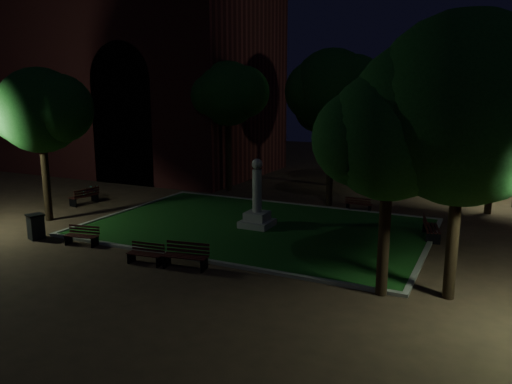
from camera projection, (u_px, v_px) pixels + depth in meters
ground at (237, 239)px, 21.57m from camera, size 80.00×80.00×0.00m
lawn at (257, 227)px, 23.33m from camera, size 15.00×10.00×0.08m
lawn_kerb at (257, 227)px, 23.32m from camera, size 15.40×10.40×0.12m
monument at (257, 208)px, 23.14m from camera, size 1.40×1.40×3.20m
building_main at (140, 76)px, 39.01m from camera, size 20.00×12.00×15.00m
tree_west at (41, 111)px, 23.63m from camera, size 4.98×4.06×7.42m
tree_north_wl at (229, 94)px, 30.77m from camera, size 4.88×3.99×8.11m
tree_north_er at (334, 90)px, 26.63m from camera, size 5.33×4.35×8.54m
tree_ne at (498, 125)px, 25.11m from camera, size 5.09×4.16×6.68m
tree_east at (468, 110)px, 14.28m from camera, size 6.89×5.62×8.61m
tree_se at (392, 136)px, 14.74m from camera, size 4.79×3.91×6.97m
tree_far_north at (334, 107)px, 32.72m from camera, size 5.18×4.23×7.37m
lamppost_nw at (169, 138)px, 34.61m from camera, size 1.18×0.28×4.32m
bench_near_left at (146, 254)px, 18.51m from camera, size 1.43×0.63×0.76m
bench_near_right at (186, 256)px, 18.03m from camera, size 1.75×0.85×0.92m
bench_west_near at (82, 236)px, 20.75m from camera, size 1.51×0.75×0.79m
bench_left_side at (85, 197)px, 28.07m from camera, size 0.81×1.75×0.92m
bench_right_side at (430, 229)px, 21.57m from camera, size 0.96×1.83×0.96m
bench_far_side at (359, 205)px, 26.54m from camera, size 1.38×0.52×0.75m
trash_bin at (36, 226)px, 21.55m from camera, size 0.82×0.82×1.10m
bicycle at (90, 192)px, 29.73m from camera, size 1.57×0.80×0.78m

